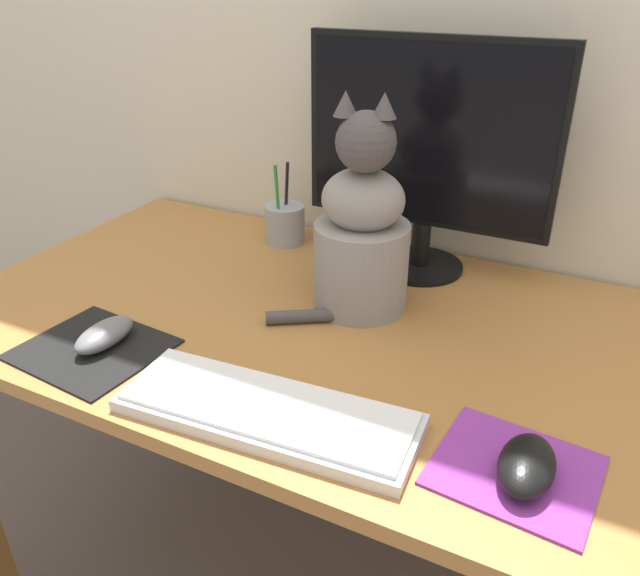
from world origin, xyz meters
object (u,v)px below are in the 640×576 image
(computer_mouse_right, at_px, (527,465))
(pen_cup, at_px, (285,223))
(computer_mouse_left, at_px, (105,334))
(cat, at_px, (361,234))
(monitor, at_px, (428,149))
(keyboard, at_px, (267,411))

(computer_mouse_right, relative_size, pen_cup, 0.63)
(computer_mouse_right, bearing_deg, pen_cup, 140.48)
(computer_mouse_left, distance_m, cat, 0.44)
(cat, bearing_deg, monitor, 64.88)
(computer_mouse_left, relative_size, computer_mouse_right, 1.04)
(monitor, height_order, computer_mouse_left, monitor)
(cat, bearing_deg, computer_mouse_right, -53.48)
(cat, distance_m, pen_cup, 0.33)
(monitor, relative_size, pen_cup, 2.68)
(keyboard, xyz_separation_m, computer_mouse_right, (0.32, 0.04, 0.01))
(monitor, distance_m, cat, 0.22)
(monitor, relative_size, keyboard, 1.13)
(computer_mouse_left, bearing_deg, monitor, 54.67)
(keyboard, relative_size, pen_cup, 2.37)
(keyboard, xyz_separation_m, pen_cup, (-0.27, 0.52, 0.03))
(computer_mouse_left, height_order, cat, cat)
(computer_mouse_left, xyz_separation_m, cat, (0.30, 0.30, 0.11))
(computer_mouse_right, bearing_deg, cat, 138.55)
(computer_mouse_right, relative_size, cat, 0.30)
(monitor, height_order, cat, monitor)
(computer_mouse_left, xyz_separation_m, computer_mouse_right, (0.64, -0.00, 0.00))
(monitor, bearing_deg, keyboard, -93.37)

